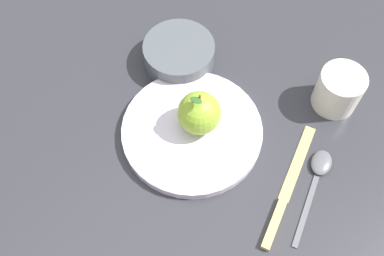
{
  "coord_description": "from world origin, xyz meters",
  "views": [
    {
      "loc": [
        0.27,
        0.23,
        0.69
      ],
      "look_at": [
        0.01,
        -0.03,
        0.02
      ],
      "focal_mm": 42.19,
      "sensor_mm": 36.0,
      "label": 1
    }
  ],
  "objects_px": {
    "side_bowl": "(179,52)",
    "dinner_plate": "(192,131)",
    "cup": "(339,89)",
    "knife": "(285,195)",
    "spoon": "(318,173)",
    "apple": "(199,113)"
  },
  "relations": [
    {
      "from": "dinner_plate",
      "to": "side_bowl",
      "type": "relative_size",
      "value": 1.82
    },
    {
      "from": "spoon",
      "to": "dinner_plate",
      "type": "bearing_deg",
      "value": -65.56
    },
    {
      "from": "knife",
      "to": "spoon",
      "type": "relative_size",
      "value": 1.32
    },
    {
      "from": "side_bowl",
      "to": "knife",
      "type": "relative_size",
      "value": 0.59
    },
    {
      "from": "knife",
      "to": "spoon",
      "type": "bearing_deg",
      "value": 168.16
    },
    {
      "from": "knife",
      "to": "cup",
      "type": "bearing_deg",
      "value": -165.43
    },
    {
      "from": "cup",
      "to": "side_bowl",
      "type": "bearing_deg",
      "value": -63.63
    },
    {
      "from": "apple",
      "to": "knife",
      "type": "height_order",
      "value": "apple"
    },
    {
      "from": "dinner_plate",
      "to": "apple",
      "type": "distance_m",
      "value": 0.05
    },
    {
      "from": "cup",
      "to": "knife",
      "type": "xyz_separation_m",
      "value": [
        0.2,
        0.05,
        -0.04
      ]
    },
    {
      "from": "side_bowl",
      "to": "dinner_plate",
      "type": "bearing_deg",
      "value": 53.47
    },
    {
      "from": "cup",
      "to": "knife",
      "type": "height_order",
      "value": "cup"
    },
    {
      "from": "side_bowl",
      "to": "spoon",
      "type": "bearing_deg",
      "value": 89.38
    },
    {
      "from": "side_bowl",
      "to": "cup",
      "type": "height_order",
      "value": "cup"
    },
    {
      "from": "apple",
      "to": "spoon",
      "type": "xyz_separation_m",
      "value": [
        -0.08,
        0.2,
        -0.05
      ]
    },
    {
      "from": "apple",
      "to": "spoon",
      "type": "distance_m",
      "value": 0.22
    },
    {
      "from": "dinner_plate",
      "to": "apple",
      "type": "height_order",
      "value": "apple"
    },
    {
      "from": "apple",
      "to": "knife",
      "type": "bearing_deg",
      "value": 92.76
    },
    {
      "from": "apple",
      "to": "side_bowl",
      "type": "bearing_deg",
      "value": -121.62
    },
    {
      "from": "dinner_plate",
      "to": "knife",
      "type": "relative_size",
      "value": 1.07
    },
    {
      "from": "apple",
      "to": "spoon",
      "type": "bearing_deg",
      "value": 111.06
    },
    {
      "from": "apple",
      "to": "side_bowl",
      "type": "height_order",
      "value": "apple"
    }
  ]
}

